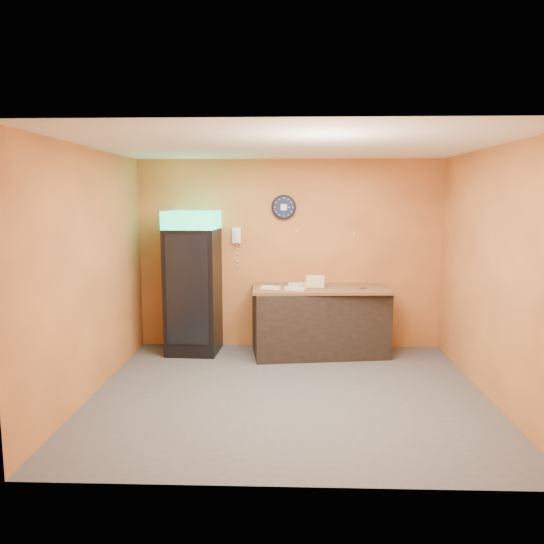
{
  "coord_description": "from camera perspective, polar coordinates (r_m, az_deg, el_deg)",
  "views": [
    {
      "loc": [
        0.01,
        -5.86,
        2.23
      ],
      "look_at": [
        -0.22,
        0.6,
        1.33
      ],
      "focal_mm": 35.0,
      "sensor_mm": 36.0,
      "label": 1
    }
  ],
  "objects": [
    {
      "name": "beverage_cooler",
      "position": [
        7.69,
        -8.52,
        -1.33
      ],
      "size": [
        0.75,
        0.77,
        2.06
      ],
      "rotation": [
        0.0,
        0.0,
        -0.05
      ],
      "color": "black",
      "rests_on": "floor"
    },
    {
      "name": "wrapped_sandwich_mid",
      "position": [
        7.3,
        2.54,
        -1.79
      ],
      "size": [
        0.31,
        0.19,
        0.04
      ],
      "primitive_type": "cube",
      "rotation": [
        0.0,
        0.0,
        -0.32
      ],
      "color": "silver",
      "rests_on": "butcher_paper"
    },
    {
      "name": "prep_counter",
      "position": [
        7.66,
        5.16,
        -5.39
      ],
      "size": [
        1.98,
        1.09,
        0.94
      ],
      "primitive_type": "cube",
      "rotation": [
        0.0,
        0.0,
        0.14
      ],
      "color": "black",
      "rests_on": "floor"
    },
    {
      "name": "floor",
      "position": [
        6.27,
        1.83,
        -12.91
      ],
      "size": [
        4.5,
        4.5,
        0.0
      ],
      "primitive_type": "plane",
      "color": "#47474C",
      "rests_on": "ground"
    },
    {
      "name": "right_wall",
      "position": [
        6.33,
        22.72,
        -0.23
      ],
      "size": [
        0.02,
        4.0,
        2.8
      ],
      "primitive_type": "cube",
      "color": "orange",
      "rests_on": "floor"
    },
    {
      "name": "wall_phone",
      "position": [
        7.86,
        -3.82,
        3.95
      ],
      "size": [
        0.13,
        0.11,
        0.23
      ],
      "color": "white",
      "rests_on": "back_wall"
    },
    {
      "name": "butcher_paper",
      "position": [
        7.56,
        5.2,
        -1.78
      ],
      "size": [
        1.95,
        0.98,
        0.04
      ],
      "primitive_type": "cube",
      "rotation": [
        0.0,
        0.0,
        0.05
      ],
      "color": "brown",
      "rests_on": "prep_counter"
    },
    {
      "name": "wrapped_sandwich_left",
      "position": [
        7.37,
        -0.15,
        -1.69
      ],
      "size": [
        0.29,
        0.17,
        0.04
      ],
      "primitive_type": "cube",
      "rotation": [
        0.0,
        0.0,
        -0.22
      ],
      "color": "silver",
      "rests_on": "butcher_paper"
    },
    {
      "name": "wall_clock",
      "position": [
        7.83,
        1.28,
        6.99
      ],
      "size": [
        0.36,
        0.06,
        0.36
      ],
      "color": "black",
      "rests_on": "back_wall"
    },
    {
      "name": "back_wall",
      "position": [
        7.9,
        1.91,
        1.9
      ],
      "size": [
        4.5,
        0.02,
        2.8
      ],
      "primitive_type": "cube",
      "color": "orange",
      "rests_on": "floor"
    },
    {
      "name": "sub_roll_stack",
      "position": [
        7.54,
        4.64,
        -1.01
      ],
      "size": [
        0.26,
        0.09,
        0.17
      ],
      "rotation": [
        0.0,
        0.0,
        0.0
      ],
      "color": "#F5E4BE",
      "rests_on": "butcher_paper"
    },
    {
      "name": "ceiling",
      "position": [
        5.89,
        1.96,
        13.48
      ],
      "size": [
        4.5,
        4.0,
        0.02
      ],
      "primitive_type": "cube",
      "color": "white",
      "rests_on": "back_wall"
    },
    {
      "name": "kitchen_tool",
      "position": [
        7.72,
        3.14,
        -1.17
      ],
      "size": [
        0.07,
        0.07,
        0.07
      ],
      "primitive_type": "cylinder",
      "color": "silver",
      "rests_on": "butcher_paper"
    },
    {
      "name": "wrapped_sandwich_right",
      "position": [
        7.67,
        2.73,
        -1.33
      ],
      "size": [
        0.25,
        0.1,
        0.04
      ],
      "primitive_type": "cube",
      "rotation": [
        0.0,
        0.0,
        0.0
      ],
      "color": "silver",
      "rests_on": "butcher_paper"
    },
    {
      "name": "left_wall",
      "position": [
        6.33,
        -18.92,
        -0.03
      ],
      "size": [
        0.02,
        4.0,
        2.8
      ],
      "primitive_type": "cube",
      "color": "orange",
      "rests_on": "floor"
    }
  ]
}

